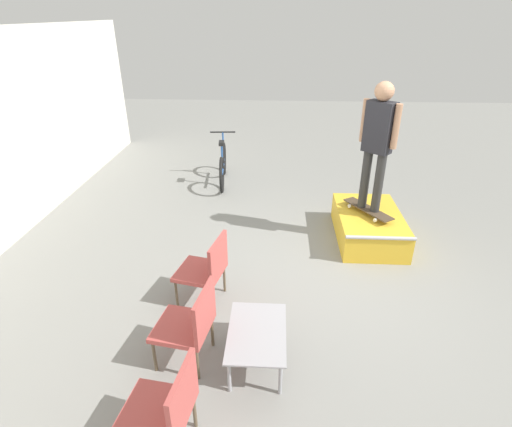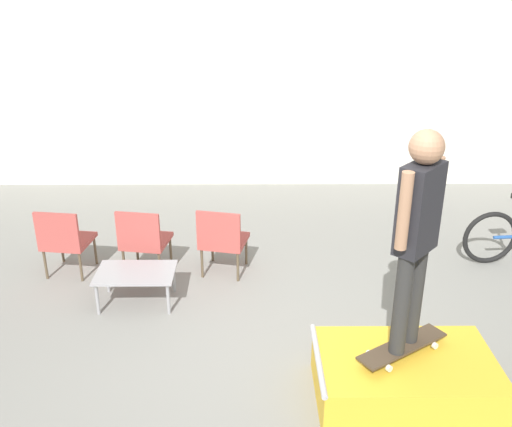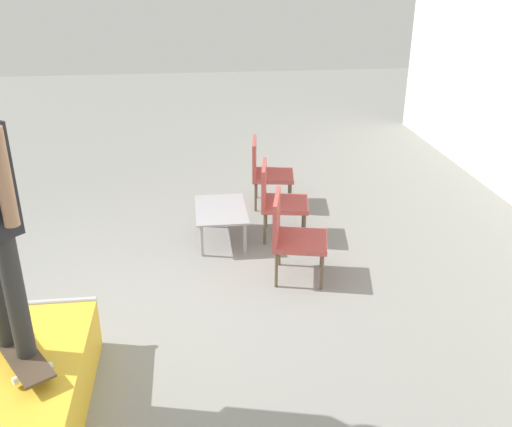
{
  "view_description": "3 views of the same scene",
  "coord_description": "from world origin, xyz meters",
  "px_view_note": "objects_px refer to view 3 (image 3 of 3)",
  "views": [
    {
      "loc": [
        -4.32,
        0.76,
        3.16
      ],
      "look_at": [
        0.17,
        1.01,
        0.88
      ],
      "focal_mm": 28.0,
      "sensor_mm": 36.0,
      "label": 1
    },
    {
      "loc": [
        -0.11,
        -4.56,
        3.39
      ],
      "look_at": [
        -0.07,
        0.98,
        1.04
      ],
      "focal_mm": 40.0,
      "sensor_mm": 36.0,
      "label": 2
    },
    {
      "loc": [
        4.48,
        0.62,
        2.94
      ],
      "look_at": [
        -0.11,
        1.16,
        0.88
      ],
      "focal_mm": 40.0,
      "sensor_mm": 36.0,
      "label": 3
    }
  ],
  "objects_px": {
    "skate_ramp_box": "(16,387)",
    "patio_chair_right": "(291,233)",
    "patio_chair_center": "(277,197)",
    "coffee_table": "(221,212)",
    "skateboard_on_ramp": "(18,349)",
    "patio_chair_left": "(266,170)"
  },
  "relations": [
    {
      "from": "skate_ramp_box",
      "to": "skateboard_on_ramp",
      "type": "bearing_deg",
      "value": 120.76
    },
    {
      "from": "skate_ramp_box",
      "to": "coffee_table",
      "type": "distance_m",
      "value": 3.01
    },
    {
      "from": "skateboard_on_ramp",
      "to": "patio_chair_center",
      "type": "bearing_deg",
      "value": 106.42
    },
    {
      "from": "skate_ramp_box",
      "to": "patio_chair_right",
      "type": "xyz_separation_m",
      "value": [
        -1.64,
        2.23,
        0.27
      ]
    },
    {
      "from": "skateboard_on_ramp",
      "to": "patio_chair_right",
      "type": "distance_m",
      "value": 2.71
    },
    {
      "from": "skateboard_on_ramp",
      "to": "coffee_table",
      "type": "relative_size",
      "value": 0.99
    },
    {
      "from": "skateboard_on_ramp",
      "to": "coffee_table",
      "type": "bearing_deg",
      "value": 115.68
    },
    {
      "from": "skateboard_on_ramp",
      "to": "patio_chair_right",
      "type": "height_order",
      "value": "patio_chair_right"
    },
    {
      "from": "skate_ramp_box",
      "to": "patio_chair_right",
      "type": "relative_size",
      "value": 1.73
    },
    {
      "from": "skate_ramp_box",
      "to": "patio_chair_center",
      "type": "relative_size",
      "value": 1.73
    },
    {
      "from": "coffee_table",
      "to": "patio_chair_right",
      "type": "bearing_deg",
      "value": 34.93
    },
    {
      "from": "coffee_table",
      "to": "patio_chair_center",
      "type": "xyz_separation_m",
      "value": [
        -0.02,
        0.64,
        0.14
      ]
    },
    {
      "from": "patio_chair_center",
      "to": "patio_chair_right",
      "type": "height_order",
      "value": "same"
    },
    {
      "from": "skate_ramp_box",
      "to": "patio_chair_left",
      "type": "height_order",
      "value": "patio_chair_left"
    },
    {
      "from": "skate_ramp_box",
      "to": "skateboard_on_ramp",
      "type": "distance_m",
      "value": 0.3
    },
    {
      "from": "skateboard_on_ramp",
      "to": "patio_chair_right",
      "type": "xyz_separation_m",
      "value": [
        -1.61,
        2.18,
        -0.03
      ]
    },
    {
      "from": "coffee_table",
      "to": "patio_chair_center",
      "type": "relative_size",
      "value": 0.98
    },
    {
      "from": "patio_chair_left",
      "to": "patio_chair_right",
      "type": "relative_size",
      "value": 1.0
    },
    {
      "from": "patio_chair_left",
      "to": "skate_ramp_box",
      "type": "bearing_deg",
      "value": 155.59
    },
    {
      "from": "skateboard_on_ramp",
      "to": "coffee_table",
      "type": "xyz_separation_m",
      "value": [
        -2.53,
        1.54,
        -0.17
      ]
    },
    {
      "from": "skate_ramp_box",
      "to": "skateboard_on_ramp",
      "type": "height_order",
      "value": "skateboard_on_ramp"
    },
    {
      "from": "patio_chair_left",
      "to": "skateboard_on_ramp",
      "type": "bearing_deg",
      "value": 155.96
    }
  ]
}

